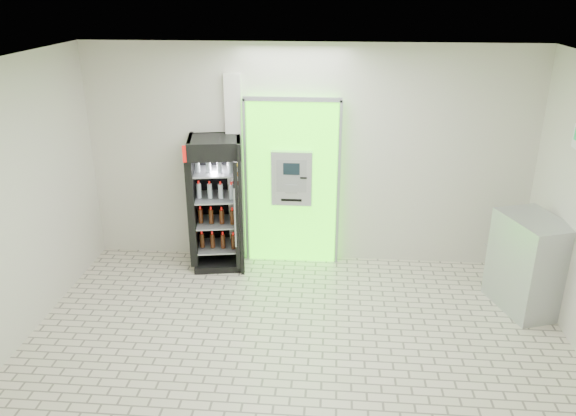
# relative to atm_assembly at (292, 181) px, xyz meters

# --- Properties ---
(ground) EXTENTS (6.00, 6.00, 0.00)m
(ground) POSITION_rel_atm_assembly_xyz_m (0.20, -2.41, -1.17)
(ground) COLOR beige
(ground) RESTS_ON ground
(room_shell) EXTENTS (6.00, 6.00, 6.00)m
(room_shell) POSITION_rel_atm_assembly_xyz_m (0.20, -2.41, 0.67)
(room_shell) COLOR beige
(room_shell) RESTS_ON ground
(atm_assembly) EXTENTS (1.30, 0.24, 2.33)m
(atm_assembly) POSITION_rel_atm_assembly_xyz_m (0.00, 0.00, 0.00)
(atm_assembly) COLOR #3FEA14
(atm_assembly) RESTS_ON ground
(pillar) EXTENTS (0.22, 0.11, 2.60)m
(pillar) POSITION_rel_atm_assembly_xyz_m (-0.78, 0.04, 0.13)
(pillar) COLOR silver
(pillar) RESTS_ON ground
(beverage_cooler) EXTENTS (0.78, 0.73, 1.82)m
(beverage_cooler) POSITION_rel_atm_assembly_xyz_m (-1.00, -0.22, -0.30)
(beverage_cooler) COLOR black
(beverage_cooler) RESTS_ON ground
(steel_cabinet) EXTENTS (0.84, 1.01, 1.16)m
(steel_cabinet) POSITION_rel_atm_assembly_xyz_m (2.90, -1.05, -0.59)
(steel_cabinet) COLOR #A9ACB0
(steel_cabinet) RESTS_ON ground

